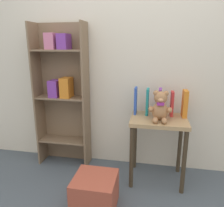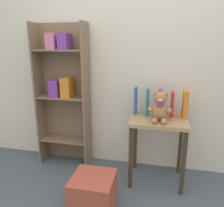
{
  "view_description": "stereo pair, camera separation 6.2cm",
  "coord_description": "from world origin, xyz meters",
  "px_view_note": "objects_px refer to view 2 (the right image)",
  "views": [
    {
      "loc": [
        0.19,
        -0.85,
        1.33
      ],
      "look_at": [
        -0.21,
        1.21,
        0.76
      ],
      "focal_mm": 35.0,
      "sensor_mm": 36.0,
      "label": 1
    },
    {
      "loc": [
        0.25,
        -0.83,
        1.33
      ],
      "look_at": [
        -0.21,
        1.21,
        0.76
      ],
      "focal_mm": 35.0,
      "sensor_mm": 36.0,
      "label": 2
    }
  ],
  "objects_px": {
    "teddy_bear": "(160,108)",
    "book_standing_purple": "(160,103)",
    "display_table": "(158,131)",
    "book_standing_blue": "(136,101)",
    "bookshelf_side": "(64,89)",
    "storage_bin": "(93,192)",
    "book_standing_orange": "(185,104)",
    "book_standing_red": "(172,104)",
    "book_standing_teal": "(148,102)"
  },
  "relations": [
    {
      "from": "bookshelf_side",
      "to": "display_table",
      "type": "height_order",
      "value": "bookshelf_side"
    },
    {
      "from": "bookshelf_side",
      "to": "book_standing_blue",
      "type": "xyz_separation_m",
      "value": [
        0.8,
        -0.07,
        -0.07
      ]
    },
    {
      "from": "bookshelf_side",
      "to": "book_standing_orange",
      "type": "height_order",
      "value": "bookshelf_side"
    },
    {
      "from": "teddy_bear",
      "to": "book_standing_teal",
      "type": "xyz_separation_m",
      "value": [
        -0.12,
        0.16,
        0.01
      ]
    },
    {
      "from": "book_standing_teal",
      "to": "storage_bin",
      "type": "bearing_deg",
      "value": -119.33
    },
    {
      "from": "book_standing_purple",
      "to": "bookshelf_side",
      "type": "bearing_deg",
      "value": 177.58
    },
    {
      "from": "book_standing_purple",
      "to": "storage_bin",
      "type": "relative_size",
      "value": 0.78
    },
    {
      "from": "book_standing_purple",
      "to": "book_standing_red",
      "type": "bearing_deg",
      "value": 13.77
    },
    {
      "from": "book_standing_blue",
      "to": "book_standing_purple",
      "type": "height_order",
      "value": "same"
    },
    {
      "from": "teddy_bear",
      "to": "book_standing_red",
      "type": "height_order",
      "value": "teddy_bear"
    },
    {
      "from": "teddy_bear",
      "to": "book_standing_purple",
      "type": "distance_m",
      "value": 0.14
    },
    {
      "from": "bookshelf_side",
      "to": "book_standing_red",
      "type": "bearing_deg",
      "value": -3.5
    },
    {
      "from": "book_standing_red",
      "to": "book_standing_orange",
      "type": "bearing_deg",
      "value": -5.63
    },
    {
      "from": "display_table",
      "to": "book_standing_teal",
      "type": "height_order",
      "value": "book_standing_teal"
    },
    {
      "from": "book_standing_orange",
      "to": "bookshelf_side",
      "type": "bearing_deg",
      "value": 174.67
    },
    {
      "from": "bookshelf_side",
      "to": "book_standing_teal",
      "type": "height_order",
      "value": "bookshelf_side"
    },
    {
      "from": "book_standing_red",
      "to": "display_table",
      "type": "bearing_deg",
      "value": -139.89
    },
    {
      "from": "bookshelf_side",
      "to": "teddy_bear",
      "type": "distance_m",
      "value": 1.07
    },
    {
      "from": "display_table",
      "to": "teddy_bear",
      "type": "xyz_separation_m",
      "value": [
        0.0,
        -0.06,
        0.25
      ]
    },
    {
      "from": "display_table",
      "to": "book_standing_teal",
      "type": "bearing_deg",
      "value": 141.23
    },
    {
      "from": "book_standing_red",
      "to": "book_standing_teal",
      "type": "bearing_deg",
      "value": -179.0
    },
    {
      "from": "display_table",
      "to": "book_standing_orange",
      "type": "xyz_separation_m",
      "value": [
        0.23,
        0.09,
        0.26
      ]
    },
    {
      "from": "display_table",
      "to": "book_standing_red",
      "type": "relative_size",
      "value": 2.7
    },
    {
      "from": "teddy_bear",
      "to": "book_standing_orange",
      "type": "relative_size",
      "value": 1.07
    },
    {
      "from": "teddy_bear",
      "to": "storage_bin",
      "type": "distance_m",
      "value": 0.93
    },
    {
      "from": "book_standing_blue",
      "to": "book_standing_purple",
      "type": "bearing_deg",
      "value": -5.97
    },
    {
      "from": "book_standing_red",
      "to": "bookshelf_side",
      "type": "bearing_deg",
      "value": 175.54
    },
    {
      "from": "book_standing_blue",
      "to": "book_standing_orange",
      "type": "distance_m",
      "value": 0.47
    },
    {
      "from": "book_standing_teal",
      "to": "book_standing_blue",
      "type": "bearing_deg",
      "value": 178.26
    },
    {
      "from": "display_table",
      "to": "book_standing_blue",
      "type": "distance_m",
      "value": 0.37
    },
    {
      "from": "bookshelf_side",
      "to": "book_standing_teal",
      "type": "distance_m",
      "value": 0.92
    },
    {
      "from": "book_standing_blue",
      "to": "book_standing_orange",
      "type": "height_order",
      "value": "book_standing_blue"
    },
    {
      "from": "bookshelf_side",
      "to": "book_standing_blue",
      "type": "bearing_deg",
      "value": -4.97
    },
    {
      "from": "book_standing_orange",
      "to": "book_standing_blue",
      "type": "bearing_deg",
      "value": 177.01
    },
    {
      "from": "book_standing_orange",
      "to": "book_standing_teal",
      "type": "bearing_deg",
      "value": 178.02
    },
    {
      "from": "teddy_bear",
      "to": "book_standing_teal",
      "type": "distance_m",
      "value": 0.2
    },
    {
      "from": "display_table",
      "to": "book_standing_blue",
      "type": "xyz_separation_m",
      "value": [
        -0.23,
        0.1,
        0.26
      ]
    },
    {
      "from": "display_table",
      "to": "book_standing_blue",
      "type": "height_order",
      "value": "book_standing_blue"
    },
    {
      "from": "book_standing_red",
      "to": "book_standing_purple",
      "type": "bearing_deg",
      "value": -169.93
    },
    {
      "from": "teddy_bear",
      "to": "book_standing_red",
      "type": "xyz_separation_m",
      "value": [
        0.11,
        0.17,
        -0.01
      ]
    },
    {
      "from": "book_standing_purple",
      "to": "display_table",
      "type": "bearing_deg",
      "value": -87.26
    },
    {
      "from": "teddy_bear",
      "to": "book_standing_purple",
      "type": "height_order",
      "value": "teddy_bear"
    },
    {
      "from": "bookshelf_side",
      "to": "storage_bin",
      "type": "distance_m",
      "value": 1.13
    },
    {
      "from": "bookshelf_side",
      "to": "book_standing_red",
      "type": "xyz_separation_m",
      "value": [
        1.15,
        -0.07,
        -0.08
      ]
    },
    {
      "from": "book_standing_blue",
      "to": "book_standing_red",
      "type": "xyz_separation_m",
      "value": [
        0.35,
        -0.0,
        -0.01
      ]
    },
    {
      "from": "teddy_bear",
      "to": "book_standing_blue",
      "type": "xyz_separation_m",
      "value": [
        -0.24,
        0.17,
        0.01
      ]
    },
    {
      "from": "teddy_bear",
      "to": "book_standing_red",
      "type": "bearing_deg",
      "value": 55.35
    },
    {
      "from": "display_table",
      "to": "book_standing_purple",
      "type": "height_order",
      "value": "book_standing_purple"
    },
    {
      "from": "book_standing_purple",
      "to": "book_standing_red",
      "type": "xyz_separation_m",
      "value": [
        0.12,
        0.02,
        -0.01
      ]
    },
    {
      "from": "book_standing_blue",
      "to": "book_standing_red",
      "type": "height_order",
      "value": "book_standing_blue"
    }
  ]
}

